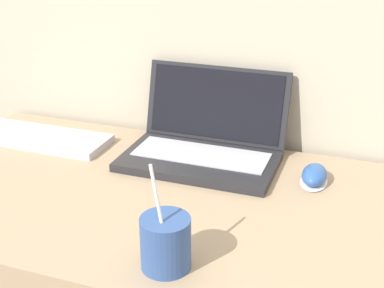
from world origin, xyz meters
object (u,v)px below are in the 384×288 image
laptop (205,141)px  computer_mouse (314,176)px  drink_cup (166,242)px  external_keyboard (41,138)px

laptop → computer_mouse: bearing=-9.9°
drink_cup → computer_mouse: size_ratio=1.95×
laptop → drink_cup: bearing=-80.1°
laptop → computer_mouse: 0.29m
drink_cup → external_keyboard: (-0.53, 0.40, -0.04)m
computer_mouse → laptop: bearing=170.1°
computer_mouse → external_keyboard: bearing=-179.6°
drink_cup → computer_mouse: bearing=63.7°
computer_mouse → external_keyboard: 0.73m
computer_mouse → drink_cup: bearing=-116.3°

